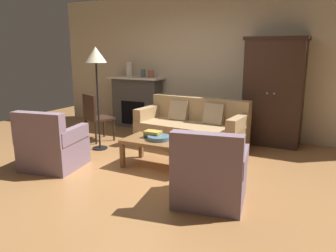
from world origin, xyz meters
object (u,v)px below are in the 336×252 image
object	(u,v)px
mantel_vase_slate	(143,73)
fruit_bowl	(159,138)
couch	(192,130)
armchair_near_left	(52,147)
floor_lamp	(96,61)
mantel_vase_cream	(129,69)
armoire	(274,92)
book_stack	(153,134)
coffee_table	(161,143)
mantel_vase_terracotta	(151,74)
side_chair_wooden	(95,115)
fireplace	(137,102)
armchair_near_right	(210,176)

from	to	relation	value
mantel_vase_slate	fruit_bowl	bearing A→B (deg)	-53.79
couch	armchair_near_left	distance (m)	2.39
couch	floor_lamp	distance (m)	2.03
fruit_bowl	mantel_vase_cream	distance (m)	2.95
armoire	book_stack	size ratio (longest dim) A/B	7.56
floor_lamp	book_stack	bearing A→B (deg)	-12.54
armchair_near_left	couch	bearing A→B (deg)	54.50
coffee_table	mantel_vase_terracotta	bearing A→B (deg)	123.18
armoire	armchair_near_left	distance (m)	3.87
coffee_table	book_stack	xyz separation A→B (m)	(-0.17, 0.06, 0.11)
book_stack	side_chair_wooden	world-z (taller)	side_chair_wooden
fireplace	mantel_vase_cream	size ratio (longest dim) A/B	3.96
fruit_bowl	mantel_vase_terracotta	world-z (taller)	mantel_vase_terracotta
fireplace	mantel_vase_cream	bearing A→B (deg)	-174.31
armoire	couch	world-z (taller)	armoire
mantel_vase_terracotta	armchair_near_right	xyz separation A→B (m)	(2.41, -2.87, -0.89)
fruit_bowl	armchair_near_right	world-z (taller)	armchair_near_right
book_stack	armchair_near_left	world-z (taller)	armchair_near_left
coffee_table	mantel_vase_slate	size ratio (longest dim) A/B	6.43
couch	mantel_vase_terracotta	distance (m)	1.85
mantel_vase_terracotta	floor_lamp	bearing A→B (deg)	-91.20
couch	mantel_vase_terracotta	size ratio (longest dim) A/B	12.25
book_stack	mantel_vase_terracotta	size ratio (longest dim) A/B	1.59
mantel_vase_slate	armchair_near_left	world-z (taller)	mantel_vase_slate
book_stack	fruit_bowl	bearing A→B (deg)	-25.60
couch	armchair_near_left	bearing A→B (deg)	-125.50
mantel_vase_cream	floor_lamp	world-z (taller)	floor_lamp
fireplace	mantel_vase_terracotta	bearing A→B (deg)	-2.70
fireplace	mantel_vase_slate	world-z (taller)	mantel_vase_slate
armchair_near_left	armchair_near_right	xyz separation A→B (m)	(2.45, -0.02, 0.00)
fireplace	side_chair_wooden	world-z (taller)	fireplace
armoire	side_chair_wooden	world-z (taller)	armoire
book_stack	mantel_vase_cream	bearing A→B (deg)	130.89
armchair_near_right	floor_lamp	size ratio (longest dim) A/B	0.51
armoire	book_stack	distance (m)	2.45
fruit_bowl	side_chair_wooden	distance (m)	1.90
mantel_vase_slate	armchair_near_left	distance (m)	2.99
armoire	mantel_vase_terracotta	bearing A→B (deg)	178.66
couch	coffee_table	world-z (taller)	couch
mantel_vase_slate	floor_lamp	xyz separation A→B (m)	(0.16, -1.76, 0.32)
book_stack	armchair_near_right	distance (m)	1.48
side_chair_wooden	fireplace	bearing A→B (deg)	88.22
mantel_vase_cream	mantel_vase_terracotta	world-z (taller)	mantel_vase_cream
floor_lamp	armchair_near_right	bearing A→B (deg)	-24.37
armoire	fruit_bowl	xyz separation A→B (m)	(-1.23, -2.04, -0.52)
armoire	mantel_vase_terracotta	size ratio (longest dim) A/B	11.98
coffee_table	fruit_bowl	bearing A→B (deg)	-167.49
mantel_vase_terracotta	armchair_near_right	distance (m)	3.85
coffee_table	mantel_vase_cream	bearing A→B (deg)	132.66
fruit_bowl	side_chair_wooden	bearing A→B (deg)	157.94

